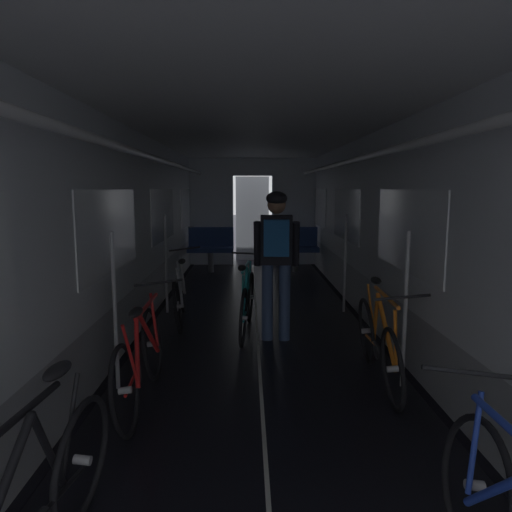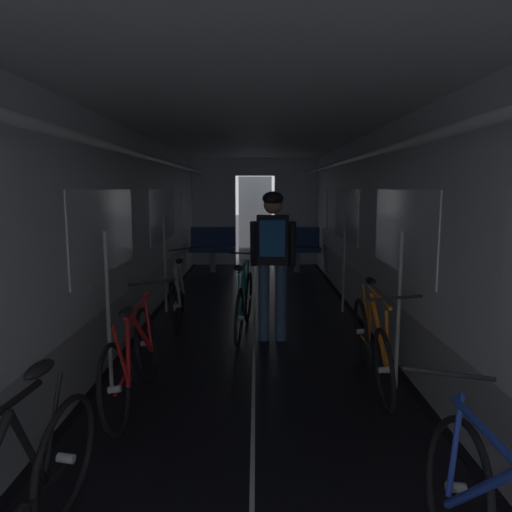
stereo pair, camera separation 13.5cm
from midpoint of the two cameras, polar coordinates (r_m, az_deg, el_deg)
The scene contains 8 objects.
train_car_shell at distance 5.53m, azimuth -0.54°, elevation 7.47°, with size 3.14×12.34×2.57m.
bench_seat_far_left at distance 10.11m, azimuth -5.86°, elevation 1.31°, with size 0.98×0.51×0.95m.
bench_seat_far_right at distance 10.11m, azimuth 4.35°, elevation 1.33°, with size 0.98×0.51×0.95m.
bicycle_red at distance 4.08m, azimuth -14.66°, elevation -11.89°, with size 0.44×1.69×0.95m.
bicycle_orange at distance 4.47m, azimuth 13.67°, elevation -10.05°, with size 0.44×1.69×0.95m.
bicycle_silver at distance 6.36m, azimuth -9.80°, elevation -4.51°, with size 0.44×1.69×0.95m.
person_cyclist_aisle at distance 5.40m, azimuth 1.74°, elevation 0.79°, with size 0.54×0.40×1.73m.
bicycle_teal_in_aisle at distance 5.78m, azimuth -1.77°, elevation -5.65°, with size 0.44×1.69×0.94m.
Camera 1 is at (-0.11, -1.92, 1.76)m, focal length 33.22 mm.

